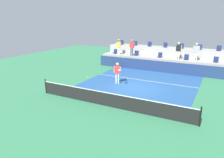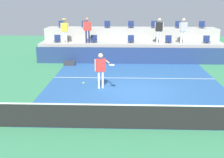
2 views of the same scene
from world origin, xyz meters
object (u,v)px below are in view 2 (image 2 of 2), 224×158
object	(u,v)px
stadium_chair_lower_far_right	(207,40)
spectator_leaning_on_rail	(87,28)
stadium_chair_upper_far_right	(202,25)
spectator_in_white	(159,28)
tennis_ball	(83,83)
stadium_chair_upper_far_left	(61,25)
stadium_chair_upper_left	(84,25)
stadium_chair_lower_center	(131,40)
stadium_chair_lower_right	(169,40)
stadium_chair_upper_right	(178,25)
equipment_bag	(69,63)
stadium_chair_upper_mid_left	(107,25)
stadium_chair_upper_mid_right	(154,25)
spectator_with_hat	(65,28)
tennis_player	(101,67)
stadium_chair_lower_left	(94,39)
spectator_in_grey	(183,28)
stadium_chair_lower_far_left	(57,39)
stadium_chair_upper_center	(131,25)

from	to	relation	value
stadium_chair_lower_far_right	spectator_leaning_on_rail	bearing A→B (deg)	-177.37
stadium_chair_lower_far_right	stadium_chair_upper_far_right	world-z (taller)	stadium_chair_upper_far_right
spectator_in_white	tennis_ball	bearing A→B (deg)	-110.85
stadium_chair_upper_far_left	stadium_chair_upper_left	distance (m)	1.78
stadium_chair_lower_center	stadium_chair_lower_right	xyz separation A→B (m)	(2.66, 0.00, 0.00)
stadium_chair_lower_right	tennis_ball	world-z (taller)	stadium_chair_lower_right
stadium_chair_lower_right	stadium_chair_upper_far_left	bearing A→B (deg)	167.27
stadium_chair_upper_left	stadium_chair_upper_right	distance (m)	7.14
stadium_chair_lower_right	equipment_bag	bearing A→B (deg)	-164.19
stadium_chair_lower_center	stadium_chair_upper_mid_left	bearing A→B (deg)	134.61
stadium_chair_upper_mid_right	spectator_with_hat	world-z (taller)	spectator_with_hat
stadium_chair_upper_far_left	stadium_chair_upper_mid_left	xyz separation A→B (m)	(3.53, 0.00, 0.00)
stadium_chair_lower_far_right	tennis_player	distance (m)	9.69
stadium_chair_upper_far_right	tennis_ball	world-z (taller)	stadium_chair_upper_far_right
stadium_chair_upper_mid_left	stadium_chair_upper_right	bearing A→B (deg)	0.00
stadium_chair_upper_far_right	tennis_player	xyz separation A→B (m)	(-7.04, -8.54, -1.22)
stadium_chair_lower_left	stadium_chair_upper_right	distance (m)	6.56
stadium_chair_upper_far_right	stadium_chair_upper_right	bearing A→B (deg)	180.00
stadium_chair_upper_right	spectator_in_grey	xyz separation A→B (m)	(-0.07, -2.18, -0.00)
spectator_in_white	stadium_chair_upper_mid_left	bearing A→B (deg)	149.32
stadium_chair_upper_right	stadium_chair_upper_far_right	distance (m)	1.79
stadium_chair_lower_far_right	spectator_in_grey	distance (m)	2.01
stadium_chair_upper_left	spectator_with_hat	xyz separation A→B (m)	(-1.10, -2.18, -0.01)
spectator_in_white	spectator_in_grey	size ratio (longest dim) A/B	1.00
stadium_chair_upper_far_left	spectator_leaning_on_rail	size ratio (longest dim) A/B	0.29
stadium_chair_upper_mid_left	equipment_bag	xyz separation A→B (m)	(-2.32, -3.71, -2.16)
stadium_chair_upper_far_left	tennis_ball	bearing A→B (deg)	-74.89
spectator_leaning_on_rail	spectator_in_grey	world-z (taller)	spectator_leaning_on_rail
stadium_chair_upper_left	equipment_bag	bearing A→B (deg)	-98.79
spectator_in_white	stadium_chair_lower_right	bearing A→B (deg)	26.96
stadium_chair_lower_left	stadium_chair_upper_far_left	bearing A→B (deg)	146.04
stadium_chair_lower_left	stadium_chair_upper_mid_right	xyz separation A→B (m)	(4.43, 1.80, 0.85)
spectator_with_hat	tennis_player	bearing A→B (deg)	-64.77
spectator_with_hat	stadium_chair_lower_far_left	bearing A→B (deg)	149.38
spectator_leaning_on_rail	spectator_in_white	bearing A→B (deg)	0.00
stadium_chair_upper_mid_left	stadium_chair_upper_center	bearing A→B (deg)	0.00
stadium_chair_lower_far_right	spectator_in_white	bearing A→B (deg)	-173.59
stadium_chair_lower_center	stadium_chair_upper_mid_right	size ratio (longest dim) A/B	1.00
spectator_leaning_on_rail	spectator_in_white	world-z (taller)	spectator_leaning_on_rail
spectator_in_white	equipment_bag	size ratio (longest dim) A/B	2.30
stadium_chair_upper_far_left	stadium_chair_upper_mid_right	size ratio (longest dim) A/B	1.00
stadium_chair_upper_left	spectator_in_white	bearing A→B (deg)	-21.90
stadium_chair_upper_mid_left	equipment_bag	bearing A→B (deg)	-122.04
spectator_in_grey	stadium_chair_lower_left	bearing A→B (deg)	176.45
stadium_chair_upper_far_right	spectator_leaning_on_rail	size ratio (longest dim) A/B	0.29
stadium_chair_upper_center	stadium_chair_upper_right	xyz separation A→B (m)	(3.58, 0.00, 0.00)
stadium_chair_upper_far_right	spectator_leaning_on_rail	xyz separation A→B (m)	(-8.44, -2.18, 0.02)
stadium_chair_upper_center	tennis_ball	distance (m)	12.56
stadium_chair_upper_far_right	stadium_chair_lower_far_right	bearing A→B (deg)	-92.61
stadium_chair_upper_mid_left	stadium_chair_upper_left	bearing A→B (deg)	180.00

